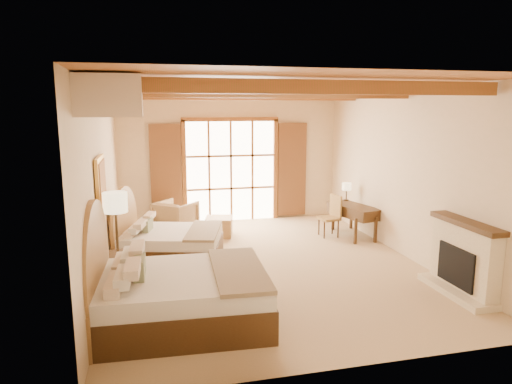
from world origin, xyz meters
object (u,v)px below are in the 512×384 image
object	(u,v)px
desk	(353,220)
bed_far	(164,241)
nightstand	(122,271)
bed_near	(169,292)
armchair	(176,217)

from	to	relation	value
desk	bed_far	bearing A→B (deg)	174.87
nightstand	desk	size ratio (longest dim) A/B	0.42
bed_far	nightstand	size ratio (longest dim) A/B	3.76
bed_near	desk	size ratio (longest dim) A/B	1.68
bed_near	armchair	world-z (taller)	bed_near
bed_near	desk	distance (m)	5.39
bed_near	armchair	size ratio (longest dim) A/B	2.85
bed_near	bed_far	size ratio (longest dim) A/B	1.07
armchair	desk	xyz separation A→B (m)	(3.85, -1.15, -0.00)
armchair	desk	distance (m)	4.02
nightstand	armchair	bearing A→B (deg)	53.19
bed_near	nightstand	world-z (taller)	bed_near
nightstand	bed_near	bearing A→B (deg)	-83.14
bed_near	nightstand	size ratio (longest dim) A/B	4.02
nightstand	armchair	world-z (taller)	armchair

